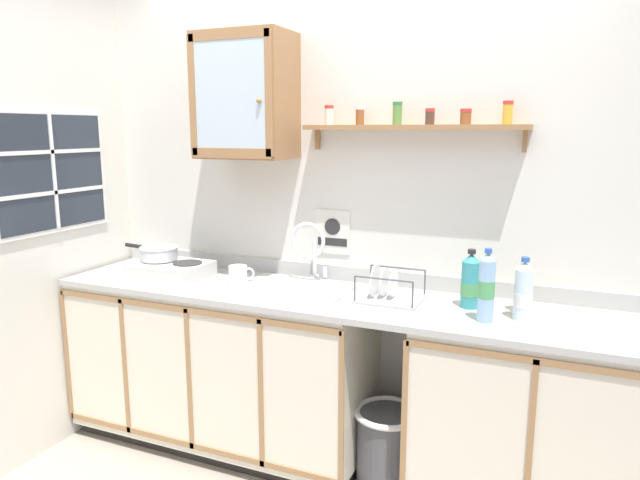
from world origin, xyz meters
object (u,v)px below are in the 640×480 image
bottle_juice_amber_1 (522,289)px  trash_bin (387,447)px  bottle_water_clear_0 (523,292)px  wall_cabinet (246,96)px  warning_sign (333,232)px  bottle_detergent_teal_2 (470,282)px  sink (296,292)px  saucepan (158,252)px  bottle_water_blue_3 (486,288)px  dish_rack (388,292)px  mug (238,275)px  hot_plate_stove (171,270)px

bottle_juice_amber_1 → trash_bin: 1.00m
bottle_water_clear_0 → wall_cabinet: size_ratio=0.43×
bottle_water_clear_0 → trash_bin: (-0.57, -0.03, -0.83)m
warning_sign → bottle_water_clear_0: bearing=-17.3°
bottle_detergent_teal_2 → warning_sign: bearing=163.7°
bottle_detergent_teal_2 → bottle_juice_amber_1: bearing=5.0°
sink → trash_bin: 0.87m
saucepan → bottle_juice_amber_1: 1.92m
bottle_water_clear_0 → bottle_water_blue_3: bottle_water_blue_3 is taller
trash_bin → dish_rack: bearing=113.8°
bottle_water_clear_0 → bottle_detergent_teal_2: bearing=159.4°
bottle_water_blue_3 → mug: (-1.27, 0.11, -0.10)m
sink → bottle_detergent_teal_2: size_ratio=2.09×
saucepan → mug: saucepan is taller
mug → warning_sign: (0.42, 0.29, 0.21)m
dish_rack → wall_cabinet: size_ratio=0.47×
saucepan → bottle_juice_amber_1: (1.92, 0.08, -0.02)m
bottle_water_clear_0 → wall_cabinet: bearing=173.6°
wall_cabinet → warning_sign: (0.43, 0.15, -0.71)m
sink → saucepan: (-0.83, -0.04, 0.15)m
hot_plate_stove → saucepan: (-0.10, 0.02, 0.08)m
bottle_water_clear_0 → dish_rack: 0.62m
bottle_juice_amber_1 → bottle_water_clear_0: bearing=-84.4°
hot_plate_stove → mug: size_ratio=3.16×
saucepan → wall_cabinet: bearing=14.8°
bottle_detergent_teal_2 → sink: bearing=-178.3°
hot_plate_stove → bottle_water_blue_3: size_ratio=1.25×
saucepan → trash_bin: saucepan is taller
saucepan → trash_bin: size_ratio=0.91×
bottle_water_clear_0 → warning_sign: size_ratio=1.16×
bottle_water_clear_0 → bottle_juice_amber_1: 0.11m
bottle_water_clear_0 → trash_bin: bearing=-177.1°
bottle_water_blue_3 → trash_bin: 0.96m
dish_rack → bottle_detergent_teal_2: bearing=5.2°
warning_sign → bottle_detergent_teal_2: bearing=-16.3°
saucepan → bottle_water_blue_3: size_ratio=1.17×
bottle_juice_amber_1 → saucepan: bearing=-177.6°
bottle_detergent_teal_2 → mug: 1.18m
hot_plate_stove → bottle_water_blue_3: (1.69, -0.09, 0.11)m
bottle_juice_amber_1 → trash_bin: size_ratio=0.58×
bottle_water_blue_3 → warning_sign: size_ratio=1.34×
wall_cabinet → warning_sign: bearing=19.6°
sink → bottle_detergent_teal_2: 0.88m
bottle_water_clear_0 → bottle_detergent_teal_2: 0.25m
mug → sink: bearing=7.3°
sink → mug: bearing=-172.7°
bottle_detergent_teal_2 → saucepan: bearing=-177.9°
dish_rack → wall_cabinet: 1.24m
saucepan → wall_cabinet: size_ratio=0.58×
dish_rack → wall_cabinet: wall_cabinet is taller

